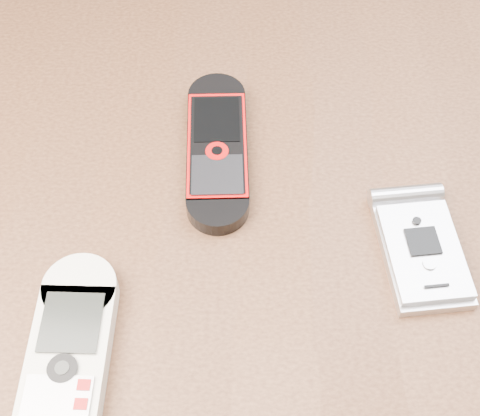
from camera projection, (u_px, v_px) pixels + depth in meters
name	position (u px, v px, depth m)	size (l,w,h in m)	color
table	(234.00, 283.00, 0.58)	(1.20, 0.80, 0.75)	black
nokia_white	(67.00, 364.00, 0.42)	(0.05, 0.15, 0.02)	beige
nokia_black_red	(217.00, 148.00, 0.52)	(0.05, 0.15, 0.02)	black
motorola_razr	(422.00, 250.00, 0.46)	(0.05, 0.10, 0.02)	silver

